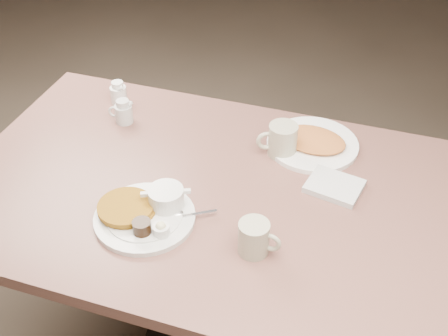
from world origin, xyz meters
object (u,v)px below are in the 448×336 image
(diner_table, at_px, (222,235))
(hash_plate, at_px, (313,143))
(coffee_mug_far, at_px, (282,140))
(creamer_right, at_px, (118,93))
(coffee_mug_near, at_px, (255,238))
(main_plate, at_px, (146,211))
(creamer_left, at_px, (123,112))

(diner_table, bearing_deg, hash_plate, 55.74)
(coffee_mug_far, bearing_deg, creamer_right, 170.02)
(coffee_mug_near, relative_size, hash_plate, 0.35)
(diner_table, height_order, main_plate, main_plate)
(coffee_mug_far, distance_m, hash_plate, 0.11)
(coffee_mug_far, xyz_separation_m, creamer_left, (-0.52, 0.01, -0.01))
(coffee_mug_near, distance_m, hash_plate, 0.47)
(coffee_mug_near, bearing_deg, diner_table, 128.53)
(creamer_right, height_order, hash_plate, creamer_right)
(creamer_right, xyz_separation_m, hash_plate, (0.67, -0.04, -0.02))
(diner_table, relative_size, coffee_mug_near, 13.48)
(coffee_mug_near, xyz_separation_m, hash_plate, (0.05, 0.47, -0.03))
(diner_table, xyz_separation_m, coffee_mug_near, (0.15, -0.18, 0.22))
(hash_plate, bearing_deg, diner_table, -124.26)
(hash_plate, bearing_deg, creamer_right, 176.82)
(main_plate, bearing_deg, creamer_left, 123.29)
(main_plate, relative_size, creamer_right, 4.40)
(coffee_mug_near, bearing_deg, creamer_right, 140.69)
(diner_table, relative_size, main_plate, 4.26)
(coffee_mug_near, height_order, coffee_mug_far, coffee_mug_far)
(main_plate, bearing_deg, coffee_mug_far, 54.78)
(main_plate, relative_size, coffee_mug_near, 3.16)
(diner_table, height_order, coffee_mug_near, coffee_mug_near)
(diner_table, distance_m, hash_plate, 0.39)
(main_plate, height_order, coffee_mug_far, coffee_mug_far)
(coffee_mug_far, bearing_deg, diner_table, -117.02)
(main_plate, bearing_deg, diner_table, 45.58)
(creamer_left, relative_size, creamer_right, 1.05)
(hash_plate, bearing_deg, creamer_left, -174.26)
(diner_table, bearing_deg, creamer_left, 150.94)
(main_plate, xyz_separation_m, creamer_right, (-0.32, 0.48, 0.01))
(creamer_right, bearing_deg, hash_plate, -3.18)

